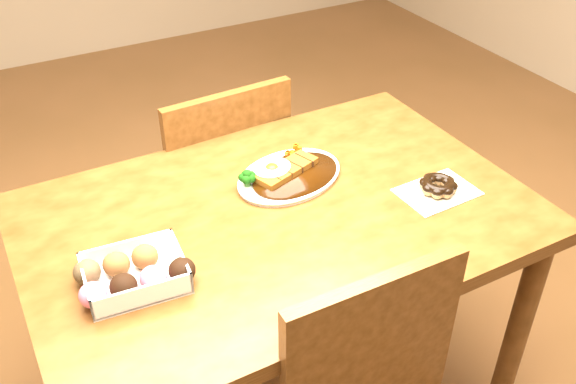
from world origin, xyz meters
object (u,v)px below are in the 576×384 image
chair_far (216,187)px  pon_de_ring (438,186)px  table (280,243)px  donut_box (132,273)px  katsu_curry_plate (287,174)px

chair_far → pon_de_ring: chair_far is taller
table → chair_far: (0.05, 0.53, -0.17)m
table → chair_far: size_ratio=1.38×
table → donut_box: 0.41m
katsu_curry_plate → pon_de_ring: bearing=-37.7°
table → donut_box: size_ratio=5.08×
katsu_curry_plate → pon_de_ring: size_ratio=1.71×
chair_far → donut_box: chair_far is taller
katsu_curry_plate → chair_far: bearing=94.8°
chair_far → donut_box: bearing=52.0°
katsu_curry_plate → donut_box: (-0.47, -0.19, 0.01)m
pon_de_ring → katsu_curry_plate: bearing=142.3°
table → donut_box: donut_box is taller
pon_de_ring → chair_far: bearing=117.2°
chair_far → donut_box: size_ratio=3.68×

